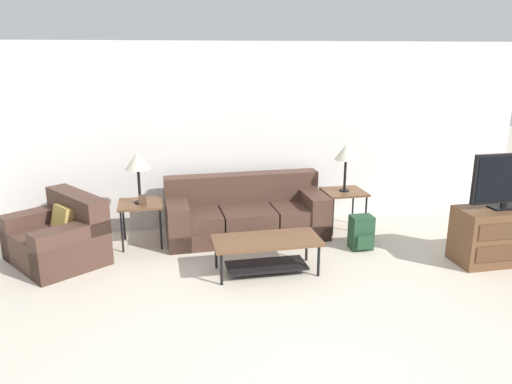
% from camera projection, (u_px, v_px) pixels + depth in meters
% --- Properties ---
extents(wall_back, '(8.73, 0.06, 2.60)m').
position_uv_depth(wall_back, '(240.00, 136.00, 7.12)').
color(wall_back, white).
rests_on(wall_back, ground_plane).
extents(couch, '(2.17, 0.90, 0.82)m').
position_uv_depth(couch, '(246.00, 215.00, 6.84)').
color(couch, '#4C3328').
rests_on(couch, ground_plane).
extents(armchair, '(1.35, 1.42, 0.80)m').
position_uv_depth(armchair, '(59.00, 238.00, 6.01)').
color(armchair, '#4C3328').
rests_on(armchair, ground_plane).
extents(coffee_table, '(1.22, 0.57, 0.41)m').
position_uv_depth(coffee_table, '(266.00, 247.00, 5.69)').
color(coffee_table, brown).
rests_on(coffee_table, ground_plane).
extents(side_table_left, '(0.56, 0.54, 0.57)m').
position_uv_depth(side_table_left, '(141.00, 207.00, 6.47)').
color(side_table_left, brown).
rests_on(side_table_left, ground_plane).
extents(side_table_right, '(0.56, 0.54, 0.57)m').
position_uv_depth(side_table_right, '(344.00, 195.00, 7.02)').
color(side_table_right, brown).
rests_on(side_table_right, ground_plane).
extents(table_lamp_left, '(0.32, 0.32, 0.67)m').
position_uv_depth(table_lamp_left, '(138.00, 162.00, 6.30)').
color(table_lamp_left, black).
rests_on(table_lamp_left, side_table_left).
extents(table_lamp_right, '(0.32, 0.32, 0.67)m').
position_uv_depth(table_lamp_right, '(346.00, 153.00, 6.85)').
color(table_lamp_right, black).
rests_on(table_lamp_right, side_table_right).
extents(tv_console, '(1.06, 0.50, 0.68)m').
position_uv_depth(tv_console, '(499.00, 235.00, 5.98)').
color(tv_console, brown).
rests_on(tv_console, ground_plane).
extents(television, '(0.88, 0.20, 0.66)m').
position_uv_depth(television, '(507.00, 180.00, 5.79)').
color(television, black).
rests_on(television, tv_console).
extents(backpack, '(0.28, 0.30, 0.44)m').
position_uv_depth(backpack, '(361.00, 233.00, 6.40)').
color(backpack, '#23472D').
rests_on(backpack, ground_plane).
extents(picture_frame, '(0.10, 0.04, 0.13)m').
position_uv_depth(picture_frame, '(142.00, 200.00, 6.36)').
color(picture_frame, '#4C3828').
rests_on(picture_frame, side_table_left).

